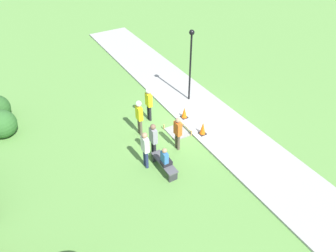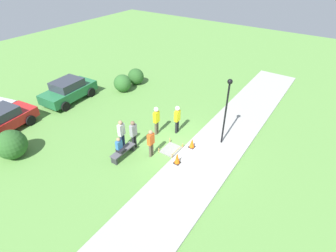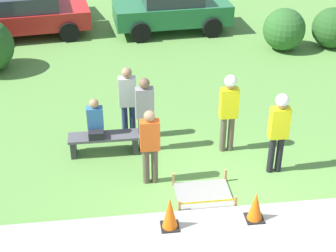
% 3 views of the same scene
% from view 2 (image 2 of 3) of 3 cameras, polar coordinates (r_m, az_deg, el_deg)
% --- Properties ---
extents(ground_plane, '(60.00, 60.00, 0.00)m').
position_cam_2_polar(ground_plane, '(15.21, 3.17, -5.05)').
color(ground_plane, '#5B8E42').
extents(sidewalk, '(28.00, 3.09, 0.10)m').
position_cam_2_polar(sidewalk, '(14.64, 8.35, -7.03)').
color(sidewalk, '#9E9E99').
rests_on(sidewalk, ground_plane).
extents(wet_concrete_patch, '(1.17, 0.95, 0.30)m').
position_cam_2_polar(wet_concrete_patch, '(15.10, 0.65, -5.15)').
color(wet_concrete_patch, gray).
rests_on(wet_concrete_patch, ground_plane).
extents(traffic_cone_near_patch, '(0.34, 0.34, 0.67)m').
position_cam_2_polar(traffic_cone_near_patch, '(13.94, 2.01, -7.01)').
color(traffic_cone_near_patch, black).
rests_on(traffic_cone_near_patch, sidewalk).
extents(traffic_cone_far_patch, '(0.34, 0.34, 0.60)m').
position_cam_2_polar(traffic_cone_far_patch, '(15.05, 5.26, -3.70)').
color(traffic_cone_far_patch, black).
rests_on(traffic_cone_far_patch, sidewalk).
extents(park_bench, '(1.60, 0.44, 0.47)m').
position_cam_2_polar(park_bench, '(14.69, -9.74, -5.58)').
color(park_bench, '#2D2D33').
rests_on(park_bench, ground_plane).
extents(person_seated_on_bench, '(0.36, 0.44, 0.89)m').
position_cam_2_polar(person_seated_on_bench, '(14.33, -10.51, -4.33)').
color(person_seated_on_bench, black).
rests_on(person_seated_on_bench, park_bench).
extents(worker_supervisor, '(0.40, 0.27, 1.88)m').
position_cam_2_polar(worker_supervisor, '(15.90, 2.02, 2.00)').
color(worker_supervisor, black).
rests_on(worker_supervisor, ground_plane).
extents(worker_assistant, '(0.40, 0.28, 1.91)m').
position_cam_2_polar(worker_assistant, '(15.76, -2.55, 1.75)').
color(worker_assistant, brown).
rests_on(worker_assistant, ground_plane).
extents(bystander_in_orange_shirt, '(0.40, 0.23, 1.72)m').
position_cam_2_polar(bystander_in_orange_shirt, '(14.17, -3.74, -3.45)').
color(bystander_in_orange_shirt, brown).
rests_on(bystander_in_orange_shirt, ground_plane).
extents(bystander_in_gray_shirt, '(0.40, 0.24, 1.85)m').
position_cam_2_polar(bystander_in_gray_shirt, '(14.91, -10.08, -1.39)').
color(bystander_in_gray_shirt, navy).
rests_on(bystander_in_gray_shirt, ground_plane).
extents(bystander_in_white_shirt, '(0.40, 0.24, 1.84)m').
position_cam_2_polar(bystander_in_white_shirt, '(14.78, -7.53, -1.51)').
color(bystander_in_white_shirt, black).
rests_on(bystander_in_white_shirt, ground_plane).
extents(lamppost_near, '(0.28, 0.28, 4.03)m').
position_cam_2_polar(lamppost_near, '(14.44, 12.70, 4.84)').
color(lamppost_near, black).
rests_on(lamppost_near, sidewalk).
extents(parked_car_green, '(4.22, 2.33, 1.63)m').
position_cam_2_polar(parked_car_green, '(21.07, -20.84, 7.28)').
color(parked_car_green, '#236B3D').
rests_on(parked_car_green, ground_plane).
extents(parked_car_red, '(4.36, 2.50, 1.50)m').
position_cam_2_polar(parked_car_red, '(19.25, -32.71, 1.00)').
color(parked_car_red, red).
rests_on(parked_car_red, ground_plane).
extents(shrub_rounded_near, '(1.39, 1.39, 1.39)m').
position_cam_2_polar(shrub_rounded_near, '(21.48, -9.88, 9.18)').
color(shrub_rounded_near, '#2D6028').
rests_on(shrub_rounded_near, ground_plane).
extents(shrub_rounded_mid, '(1.34, 1.34, 1.34)m').
position_cam_2_polar(shrub_rounded_mid, '(22.60, -7.01, 10.66)').
color(shrub_rounded_mid, '#285623').
rests_on(shrub_rounded_mid, ground_plane).
extents(shrub_rounded_far, '(1.63, 1.63, 1.63)m').
position_cam_2_polar(shrub_rounded_far, '(16.55, -30.94, -3.47)').
color(shrub_rounded_far, '#285623').
rests_on(shrub_rounded_far, ground_plane).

